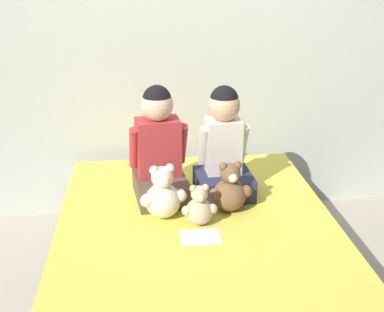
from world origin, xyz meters
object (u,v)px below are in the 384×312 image
at_px(bed, 199,266).
at_px(child_on_left, 159,150).
at_px(teddy_bear_between_children, 199,208).
at_px(teddy_bear_held_by_right_child, 230,190).
at_px(sign_card, 200,237).
at_px(teddy_bear_held_by_left_child, 163,195).
at_px(child_on_right, 224,148).

distance_m(bed, child_on_left, 0.70).
xyz_separation_m(bed, teddy_bear_between_children, (0.01, 0.06, 0.33)).
xyz_separation_m(teddy_bear_held_by_right_child, sign_card, (-0.20, -0.27, -0.12)).
distance_m(child_on_left, sign_card, 0.61).
height_order(teddy_bear_between_children, sign_card, teddy_bear_between_children).
height_order(bed, teddy_bear_held_by_left_child, teddy_bear_held_by_left_child).
bearing_deg(teddy_bear_held_by_right_child, bed, -142.65).
distance_m(child_on_left, teddy_bear_held_by_left_child, 0.31).
bearing_deg(bed, sign_card, -92.70).
xyz_separation_m(teddy_bear_held_by_left_child, teddy_bear_between_children, (0.19, -0.10, -0.03)).
bearing_deg(child_on_left, teddy_bear_held_by_right_child, -38.89).
distance_m(teddy_bear_held_by_left_child, teddy_bear_held_by_right_child, 0.38).
distance_m(bed, teddy_bear_between_children, 0.33).
relative_size(child_on_left, child_on_right, 1.02).
distance_m(child_on_left, teddy_bear_held_by_right_child, 0.48).
height_order(bed, sign_card, sign_card).
xyz_separation_m(bed, sign_card, (-0.00, -0.08, 0.23)).
bearing_deg(teddy_bear_held_by_left_child, child_on_left, 78.95).
distance_m(child_on_left, teddy_bear_between_children, 0.46).
xyz_separation_m(child_on_left, teddy_bear_held_by_left_child, (0.01, -0.27, -0.16)).
relative_size(child_on_right, sign_card, 3.15).
distance_m(bed, teddy_bear_held_by_right_child, 0.45).
relative_size(child_on_left, teddy_bear_held_by_right_child, 2.27).
xyz_separation_m(teddy_bear_between_children, sign_card, (-0.01, -0.14, -0.10)).
bearing_deg(teddy_bear_between_children, teddy_bear_held_by_left_child, 149.37).
xyz_separation_m(child_on_right, teddy_bear_held_by_right_child, (0.00, -0.22, -0.17)).
relative_size(child_on_right, teddy_bear_between_children, 2.85).
relative_size(child_on_left, teddy_bear_between_children, 2.89).
xyz_separation_m(child_on_right, teddy_bear_between_children, (-0.19, -0.36, -0.19)).
bearing_deg(bed, teddy_bear_held_by_right_child, 44.14).
relative_size(bed, teddy_bear_between_children, 8.57).
height_order(child_on_left, sign_card, child_on_left).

